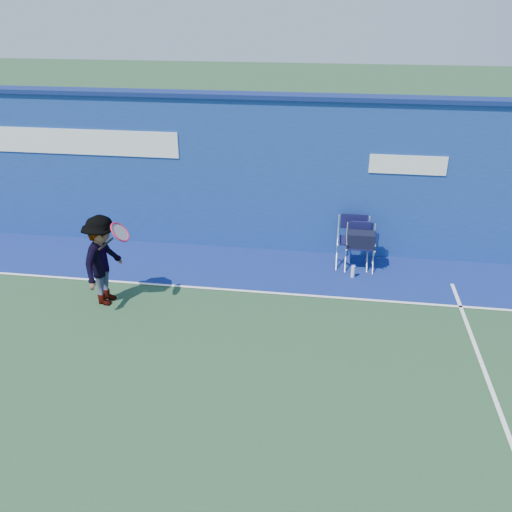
# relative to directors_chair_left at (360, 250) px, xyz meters

# --- Properties ---
(ground) EXTENTS (80.00, 80.00, 0.00)m
(ground) POSITION_rel_directors_chair_left_xyz_m (-2.84, -4.43, -0.37)
(ground) COLOR #244428
(ground) RESTS_ON ground
(stadium_wall) EXTENTS (24.00, 0.50, 3.08)m
(stadium_wall) POSITION_rel_directors_chair_left_xyz_m (-2.84, 0.77, 1.18)
(stadium_wall) COLOR navy
(stadium_wall) RESTS_ON ground
(out_of_bounds_strip) EXTENTS (24.00, 1.80, 0.01)m
(out_of_bounds_strip) POSITION_rel_directors_chair_left_xyz_m (-2.84, -0.33, -0.37)
(out_of_bounds_strip) COLOR navy
(out_of_bounds_strip) RESTS_ON ground
(court_lines) EXTENTS (24.00, 12.00, 0.01)m
(court_lines) POSITION_rel_directors_chair_left_xyz_m (-2.84, -3.83, -0.36)
(court_lines) COLOR white
(court_lines) RESTS_ON out_of_bounds_strip
(directors_chair_left) EXTENTS (0.51, 0.48, 0.87)m
(directors_chair_left) POSITION_rel_directors_chair_left_xyz_m (0.00, 0.00, 0.00)
(directors_chair_left) COLOR silver
(directors_chair_left) RESTS_ON ground
(directors_chair_right) EXTENTS (0.58, 0.52, 0.96)m
(directors_chair_right) POSITION_rel_directors_chair_left_xyz_m (-0.14, 0.11, -0.07)
(directors_chair_right) COLOR silver
(directors_chair_right) RESTS_ON ground
(water_bottle) EXTENTS (0.07, 0.07, 0.23)m
(water_bottle) POSITION_rel_directors_chair_left_xyz_m (-0.12, -0.40, -0.26)
(water_bottle) COLOR white
(water_bottle) RESTS_ON ground
(tennis_player) EXTENTS (0.87, 1.06, 1.56)m
(tennis_player) POSITION_rel_directors_chair_left_xyz_m (-4.24, -1.90, 0.41)
(tennis_player) COLOR #EA4738
(tennis_player) RESTS_ON ground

